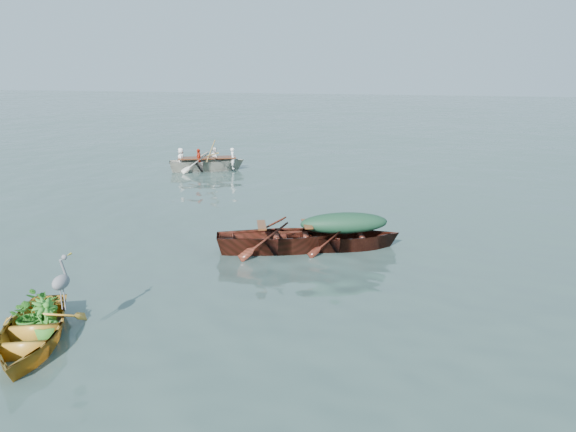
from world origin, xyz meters
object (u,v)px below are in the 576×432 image
open_wooden_boat (284,251)px  heron (62,291)px  yellow_dinghy (33,346)px  green_tarp_boat (343,249)px  rowed_boat (207,171)px

open_wooden_boat → heron: bearing=136.7°
open_wooden_boat → heron: (-2.51, -5.39, 0.92)m
yellow_dinghy → heron: 1.07m
yellow_dinghy → open_wooden_boat: open_wooden_boat is taller
yellow_dinghy → green_tarp_boat: (4.41, 6.14, 0.00)m
yellow_dinghy → green_tarp_boat: bearing=32.1°
open_wooden_boat → heron: size_ratio=5.05×
green_tarp_boat → yellow_dinghy: bearing=125.1°
rowed_boat → heron: 15.31m
green_tarp_boat → heron: (-3.92, -5.88, 0.92)m
yellow_dinghy → open_wooden_boat: (3.00, 5.65, 0.00)m
rowed_boat → heron: bearing=170.0°
yellow_dinghy → green_tarp_boat: 7.56m
rowed_boat → open_wooden_boat: bearing=-171.4°
green_tarp_boat → rowed_boat: (-7.05, 9.07, 0.00)m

